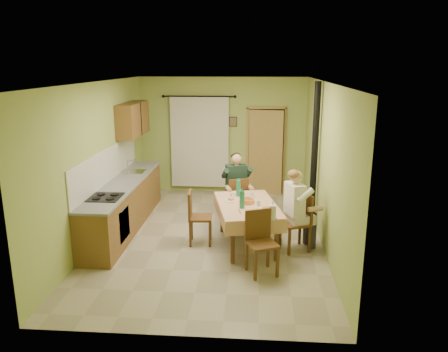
# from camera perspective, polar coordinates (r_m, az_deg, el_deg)

# --- Properties ---
(floor) EXTENTS (4.00, 6.00, 0.01)m
(floor) POSITION_cam_1_polar(r_m,az_deg,el_deg) (8.11, -1.83, -8.03)
(floor) COLOR tan
(floor) RESTS_ON ground
(room_shell) EXTENTS (4.04, 6.04, 2.82)m
(room_shell) POSITION_cam_1_polar(r_m,az_deg,el_deg) (7.60, -1.94, 4.74)
(room_shell) COLOR #A8BC60
(room_shell) RESTS_ON ground
(kitchen_run) EXTENTS (0.64, 3.64, 1.56)m
(kitchen_run) POSITION_cam_1_polar(r_m,az_deg,el_deg) (8.65, -12.91, -3.55)
(kitchen_run) COLOR brown
(kitchen_run) RESTS_ON ground
(upper_cabinets) EXTENTS (0.35, 1.40, 0.70)m
(upper_cabinets) POSITION_cam_1_polar(r_m,az_deg,el_deg) (9.59, -11.80, 7.28)
(upper_cabinets) COLOR brown
(upper_cabinets) RESTS_ON room_shell
(curtain) EXTENTS (1.70, 0.07, 2.22)m
(curtain) POSITION_cam_1_polar(r_m,az_deg,el_deg) (10.60, -3.20, 4.47)
(curtain) COLOR black
(curtain) RESTS_ON ground
(doorway) EXTENTS (0.96, 0.21, 2.15)m
(doorway) POSITION_cam_1_polar(r_m,az_deg,el_deg) (10.59, 5.46, 3.26)
(doorway) COLOR black
(doorway) RESTS_ON ground
(dining_table) EXTENTS (1.30, 1.80, 0.76)m
(dining_table) POSITION_cam_1_polar(r_m,az_deg,el_deg) (7.66, 3.03, -6.36)
(dining_table) COLOR tan
(dining_table) RESTS_ON ground
(tableware) EXTENTS (0.88, 1.55, 0.33)m
(tableware) POSITION_cam_1_polar(r_m,az_deg,el_deg) (7.43, 3.29, -3.41)
(tableware) COLOR white
(tableware) RESTS_ON dining_table
(chair_far) EXTENTS (0.49, 0.49, 0.95)m
(chair_far) POSITION_cam_1_polar(r_m,az_deg,el_deg) (8.73, 1.65, -4.31)
(chair_far) COLOR #593618
(chair_far) RESTS_ON ground
(chair_near) EXTENTS (0.54, 0.54, 0.97)m
(chair_near) POSITION_cam_1_polar(r_m,az_deg,el_deg) (6.73, 4.93, -10.30)
(chair_near) COLOR #593618
(chair_near) RESTS_ON ground
(chair_right) EXTENTS (0.56, 0.56, 0.99)m
(chair_right) POSITION_cam_1_polar(r_m,az_deg,el_deg) (7.61, 9.34, -7.42)
(chair_right) COLOR #593618
(chair_right) RESTS_ON ground
(chair_left) EXTENTS (0.43, 0.43, 0.96)m
(chair_left) POSITION_cam_1_polar(r_m,az_deg,el_deg) (7.78, -3.19, -6.76)
(chair_left) COLOR #593618
(chair_left) RESTS_ON ground
(man_far) EXTENTS (0.64, 0.56, 1.39)m
(man_far) POSITION_cam_1_polar(r_m,az_deg,el_deg) (8.57, 1.66, -0.56)
(man_far) COLOR #192D23
(man_far) RESTS_ON chair_far
(man_right) EXTENTS (0.59, 0.65, 1.39)m
(man_right) POSITION_cam_1_polar(r_m,az_deg,el_deg) (7.41, 9.43, -3.21)
(man_right) COLOR white
(man_right) RESTS_ON chair_right
(stove_flue) EXTENTS (0.24, 0.24, 2.80)m
(stove_flue) POSITION_cam_1_polar(r_m,az_deg,el_deg) (8.38, 11.58, -0.18)
(stove_flue) COLOR black
(stove_flue) RESTS_ON ground
(picture_back) EXTENTS (0.19, 0.03, 0.23)m
(picture_back) POSITION_cam_1_polar(r_m,az_deg,el_deg) (10.52, 1.18, 7.10)
(picture_back) COLOR black
(picture_back) RESTS_ON room_shell
(picture_right) EXTENTS (0.03, 0.31, 0.21)m
(picture_right) POSITION_cam_1_polar(r_m,az_deg,el_deg) (8.81, 11.84, 6.00)
(picture_right) COLOR brown
(picture_right) RESTS_ON room_shell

